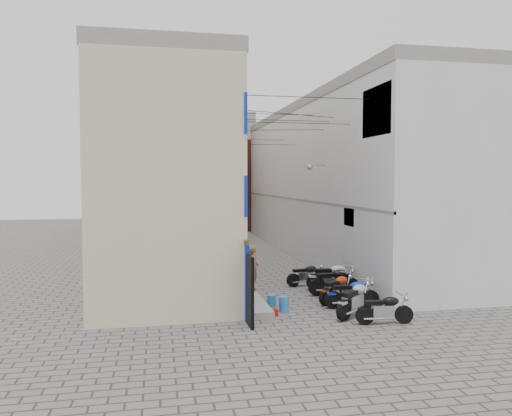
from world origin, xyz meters
TOP-DOWN VIEW (x-y plane):
  - ground at (0.00, 0.00)m, footprint 90.00×90.00m
  - plinth at (-2.05, 13.00)m, footprint 0.90×26.00m
  - building_left at (-4.98, 12.95)m, footprint 5.10×27.00m
  - building_right at (5.00, 13.00)m, footprint 5.94×26.00m
  - building_far_brick_left at (-2.00, 28.00)m, footprint 6.00×6.00m
  - building_far_brick_right at (3.00, 30.00)m, footprint 5.00×6.00m
  - building_far_concrete at (0.00, 34.00)m, footprint 8.00×5.00m
  - far_shopfront at (0.00, 25.20)m, footprint 2.00×0.30m
  - overhead_wires at (0.00, 7.64)m, footprint 5.80×13.02m
  - motorcycle_a at (1.65, -1.17)m, footprint 1.89×0.76m
  - motorcycle_b at (1.13, -0.10)m, footprint 2.14×1.89m
  - motorcycle_c at (1.41, 0.90)m, footprint 2.00×0.72m
  - motorcycle_d at (1.20, 1.76)m, footprint 2.03×1.58m
  - motorcycle_e at (1.49, 2.94)m, footprint 2.13×0.77m
  - motorcycle_f at (1.71, 3.72)m, footprint 2.23×0.93m
  - motorcycle_g at (0.92, 4.73)m, footprint 1.86×0.78m
  - person_a at (-1.70, 3.17)m, footprint 0.56×0.72m
  - person_b at (-2.35, 6.32)m, footprint 0.95×1.06m
  - water_jug_near at (-1.07, 0.89)m, footprint 0.39×0.39m
  - water_jug_far at (-1.39, 1.38)m, footprint 0.36×0.36m
  - red_crate at (-1.55, 0.50)m, footprint 0.41×0.34m

SIDE VIEW (x-z plane):
  - ground at x=0.00m, z-range 0.00..0.00m
  - red_crate at x=-1.55m, z-range 0.00..0.23m
  - plinth at x=-2.05m, z-range 0.00..0.25m
  - water_jug_far at x=-1.39m, z-range 0.00..0.48m
  - water_jug_near at x=-1.07m, z-range 0.00..0.52m
  - motorcycle_g at x=0.92m, z-range 0.00..1.04m
  - motorcycle_a at x=1.65m, z-range 0.00..1.07m
  - motorcycle_c at x=1.41m, z-range 0.00..1.14m
  - motorcycle_d at x=1.20m, z-range 0.00..1.16m
  - motorcycle_e at x=1.49m, z-range 0.00..1.21m
  - motorcycle_f at x=1.71m, z-range 0.00..1.25m
  - motorcycle_b at x=1.13m, z-range 0.00..1.26m
  - person_a at x=-1.70m, z-range 0.25..2.01m
  - person_b at x=-2.35m, z-range 0.25..2.06m
  - far_shopfront at x=0.00m, z-range 0.00..2.40m
  - building_far_brick_right at x=3.00m, z-range 0.00..8.00m
  - building_left at x=-4.98m, z-range 0.00..9.00m
  - building_right at x=5.00m, z-range 0.01..9.01m
  - building_far_brick_left at x=-2.00m, z-range 0.00..10.00m
  - building_far_concrete at x=0.00m, z-range 0.00..11.00m
  - overhead_wires at x=0.00m, z-range 6.46..7.79m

